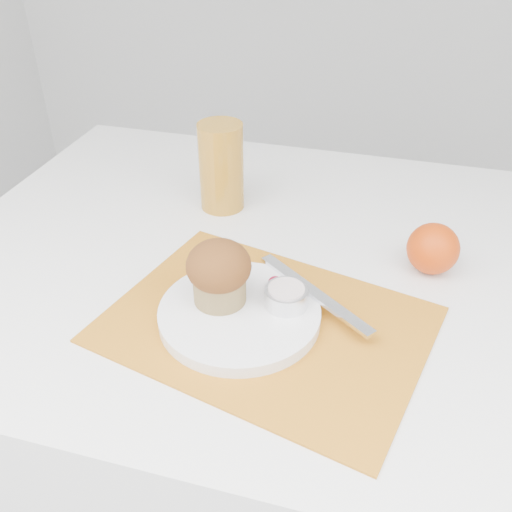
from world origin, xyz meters
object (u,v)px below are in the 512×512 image
(plate, at_px, (239,314))
(orange, at_px, (433,249))
(juice_glass, at_px, (221,167))
(table, at_px, (314,426))
(muffin, at_px, (219,272))

(plate, bearing_deg, orange, 37.99)
(orange, height_order, juice_glass, juice_glass)
(table, height_order, orange, orange)
(table, bearing_deg, orange, 9.13)
(table, height_order, plate, plate)
(plate, xyz_separation_m, muffin, (-0.03, 0.01, 0.05))
(orange, height_order, muffin, muffin)
(orange, bearing_deg, juice_glass, 164.35)
(muffin, bearing_deg, orange, 32.92)
(orange, bearing_deg, table, -170.87)
(orange, bearing_deg, plate, -142.01)
(table, xyz_separation_m, muffin, (-0.12, -0.15, 0.44))
(orange, bearing_deg, muffin, -147.08)
(table, height_order, juice_glass, juice_glass)
(table, distance_m, plate, 0.43)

